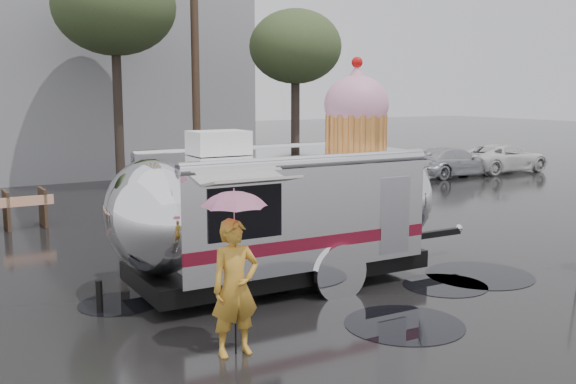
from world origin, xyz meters
TOP-DOWN VIEW (x-y plane):
  - ground at (0.00, 0.00)m, footprint 120.00×120.00m
  - puddles at (1.31, 0.85)m, footprint 11.43×6.46m
  - utility_pole at (2.50, 14.00)m, footprint 1.60×0.28m
  - tree_mid at (0.00, 15.00)m, footprint 4.20×4.20m
  - tree_right at (6.00, 13.00)m, footprint 3.36×3.36m
  - parked_cars at (11.78, 12.00)m, footprint 13.20×1.90m
  - airstream_trailer at (-0.85, 2.18)m, footprint 7.90×3.02m
  - person_left at (-3.12, -0.41)m, footprint 0.69×0.47m
  - umbrella_pink at (-3.12, -0.41)m, footprint 1.07×1.07m

SIDE VIEW (x-z plane):
  - ground at x=0.00m, z-range 0.00..0.00m
  - puddles at x=1.31m, z-range 0.00..0.01m
  - parked_cars at x=11.78m, z-range -0.03..1.47m
  - person_left at x=-3.12m, z-range 0.00..1.86m
  - airstream_trailer at x=-0.85m, z-range -0.63..3.62m
  - umbrella_pink at x=-3.12m, z-range 0.77..3.05m
  - utility_pole at x=2.50m, z-range 0.12..9.12m
  - tree_right at x=6.00m, z-range 1.85..8.27m
  - tree_mid at x=0.00m, z-range 2.33..10.35m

